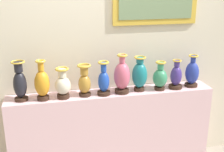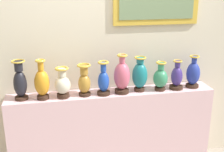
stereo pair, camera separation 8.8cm
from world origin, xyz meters
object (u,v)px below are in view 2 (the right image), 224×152
vase_ivory (63,84)px  vase_rose (122,76)px  vase_amber (42,83)px  vase_sapphire (103,81)px  vase_cobalt (193,74)px  vase_onyx (20,82)px  vase_jade (160,78)px  vase_ochre (84,81)px  vase_teal (140,75)px  vase_indigo (177,77)px

vase_ivory → vase_rose: (0.63, 0.01, 0.04)m
vase_amber → vase_rose: (0.83, 0.01, 0.01)m
vase_sapphire → vase_cobalt: (1.03, 0.04, 0.00)m
vase_sapphire → vase_onyx: bearing=177.9°
vase_amber → vase_jade: 1.27m
vase_amber → vase_rose: bearing=0.9°
vase_rose → vase_ivory: bearing=-178.9°
vase_amber → vase_cobalt: 1.66m
vase_onyx → vase_ochre: (0.65, -0.02, -0.03)m
vase_sapphire → vase_rose: vase_rose is taller
vase_rose → vase_ochre: bearing=179.7°
vase_ivory → vase_ochre: (0.23, 0.01, 0.01)m
vase_rose → vase_teal: vase_rose is taller
vase_amber → vase_teal: vase_amber is taller
vase_ivory → vase_rose: size_ratio=0.76×
vase_onyx → vase_jade: size_ratio=1.27×
vase_onyx → vase_cobalt: 1.88m
vase_ochre → vase_cobalt: 1.23m
vase_amber → vase_jade: vase_amber is taller
vase_amber → vase_rose: size_ratio=0.98×
vase_ivory → vase_teal: 0.83m
vase_rose → vase_jade: size_ratio=1.32×
vase_ivory → vase_rose: bearing=1.1°
vase_onyx → vase_indigo: (1.68, -0.01, -0.05)m
vase_rose → vase_teal: size_ratio=1.11×
vase_sapphire → vase_cobalt: vase_cobalt is taller
vase_ivory → vase_indigo: bearing=0.7°
vase_onyx → vase_amber: vase_amber is taller
vase_onyx → vase_teal: size_ratio=1.07×
vase_sapphire → vase_teal: bearing=4.3°
vase_jade → vase_indigo: 0.19m
vase_amber → vase_cobalt: size_ratio=1.14×
vase_indigo → vase_amber: bearing=-179.3°
vase_ivory → vase_jade: size_ratio=1.00×
vase_cobalt → vase_rose: bearing=-178.3°
vase_amber → vase_ochre: 0.43m
vase_onyx → vase_amber: 0.22m
vase_onyx → vase_ivory: vase_onyx is taller
vase_ivory → vase_cobalt: 1.46m
vase_ochre → vase_cobalt: vase_cobalt is taller
vase_cobalt → vase_teal: bearing=-179.5°
vase_amber → vase_rose: vase_rose is taller
vase_jade → vase_indigo: bearing=2.3°
vase_amber → vase_onyx: bearing=171.4°
vase_onyx → vase_cobalt: (1.88, 0.01, -0.03)m
vase_indigo → vase_rose: bearing=-179.6°
vase_onyx → vase_jade: 1.48m
vase_ivory → vase_rose: vase_rose is taller
vase_ochre → vase_jade: bearing=-0.4°
vase_amber → vase_jade: (1.27, 0.01, -0.04)m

